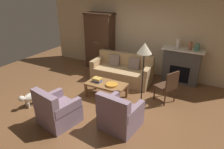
% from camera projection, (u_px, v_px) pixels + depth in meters
% --- Properties ---
extents(ground_plane, '(9.60, 9.60, 0.00)m').
position_uv_depth(ground_plane, '(102.00, 103.00, 5.39)').
color(ground_plane, brown).
extents(back_wall, '(7.20, 0.10, 2.80)m').
position_uv_depth(back_wall, '(139.00, 33.00, 6.87)').
color(back_wall, beige).
rests_on(back_wall, ground).
extents(fireplace, '(1.26, 0.48, 1.12)m').
position_uv_depth(fireplace, '(181.00, 66.00, 6.33)').
color(fireplace, '#4C4947').
rests_on(fireplace, ground).
extents(armoire, '(1.06, 0.57, 2.02)m').
position_uv_depth(armoire, '(100.00, 41.00, 7.37)').
color(armoire, '#472D1E').
rests_on(armoire, ground).
extents(couch, '(1.95, 0.93, 0.86)m').
position_uv_depth(couch, '(122.00, 72.00, 6.54)').
color(couch, tan).
rests_on(couch, ground).
extents(coffee_table, '(1.10, 0.60, 0.42)m').
position_uv_depth(coffee_table, '(106.00, 85.00, 5.53)').
color(coffee_table, olive).
rests_on(coffee_table, ground).
extents(fruit_bowl, '(0.32, 0.32, 0.05)m').
position_uv_depth(fruit_bowl, '(112.00, 85.00, 5.38)').
color(fruit_bowl, orange).
rests_on(fruit_bowl, coffee_table).
extents(book_stack, '(0.25, 0.19, 0.11)m').
position_uv_depth(book_stack, '(97.00, 80.00, 5.59)').
color(book_stack, '#38569E').
rests_on(book_stack, coffee_table).
extents(mantel_vase_cream, '(0.12, 0.12, 0.31)m').
position_uv_depth(mantel_vase_cream, '(178.00, 43.00, 6.11)').
color(mantel_vase_cream, beige).
rests_on(mantel_vase_cream, fireplace).
extents(mantel_vase_terracotta, '(0.11, 0.11, 0.24)m').
position_uv_depth(mantel_vase_terracotta, '(190.00, 46.00, 5.96)').
color(mantel_vase_terracotta, '#A86042').
rests_on(mantel_vase_terracotta, fireplace).
extents(mantel_vase_jade, '(0.14, 0.14, 0.21)m').
position_uv_depth(mantel_vase_jade, '(197.00, 47.00, 5.88)').
color(mantel_vase_jade, slate).
rests_on(mantel_vase_jade, fireplace).
extents(armchair_near_left, '(0.90, 0.90, 0.88)m').
position_uv_depth(armchair_near_left, '(57.00, 111.00, 4.47)').
color(armchair_near_left, gray).
rests_on(armchair_near_left, ground).
extents(armchair_near_right, '(0.86, 0.85, 0.88)m').
position_uv_depth(armchair_near_right, '(120.00, 115.00, 4.33)').
color(armchair_near_right, gray).
rests_on(armchair_near_right, ground).
extents(side_chair_wooden, '(0.59, 0.59, 0.90)m').
position_uv_depth(side_chair_wooden, '(168.00, 85.00, 5.22)').
color(side_chair_wooden, '#472D1E').
rests_on(side_chair_wooden, ground).
extents(floor_lamp, '(0.36, 0.36, 1.67)m').
position_uv_depth(floor_lamp, '(144.00, 52.00, 4.73)').
color(floor_lamp, black).
rests_on(floor_lamp, ground).
extents(dog, '(0.27, 0.57, 0.39)m').
position_uv_depth(dog, '(30.00, 98.00, 5.15)').
color(dog, beige).
rests_on(dog, ground).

